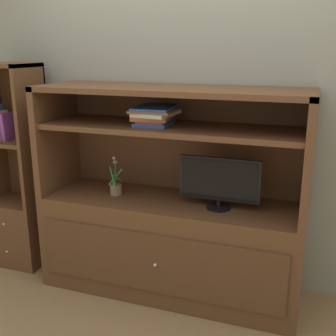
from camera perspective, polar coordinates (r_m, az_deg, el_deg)
ground_plane at (r=2.97m, az=-2.40°, el=-19.73°), size 8.00×8.00×0.00m
painted_rear_wall at (r=3.13m, az=2.48°, el=9.90°), size 6.00×0.10×2.80m
media_console at (r=3.05m, az=0.34°, el=-8.04°), size 1.85×0.60×1.48m
tv_monitor at (r=2.78m, az=6.95°, el=-1.80°), size 0.54×0.16×0.35m
potted_plant at (r=3.09m, az=-7.08°, el=-2.59°), size 0.10×0.11×0.29m
magazine_stack at (r=2.85m, az=-1.78°, el=7.21°), size 0.29×0.36×0.13m
bookshelf_tall at (r=3.66m, az=-19.61°, el=-3.97°), size 0.45×0.38×1.62m
upright_book_row at (r=3.55m, az=-21.67°, el=5.47°), size 0.18×0.18×0.27m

